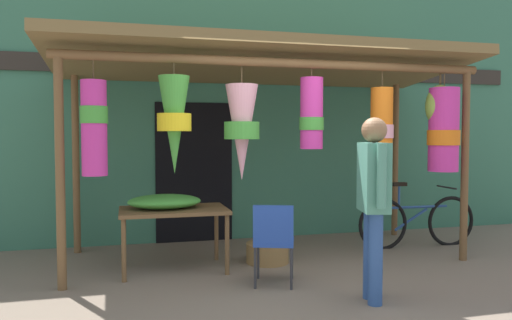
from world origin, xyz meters
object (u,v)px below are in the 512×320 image
display_table (174,215)px  parked_bicycle (417,222)px  wicker_basket_by_table (267,253)px  customer_foreground (374,193)px  flower_heap_on_table (166,201)px  folding_chair (274,237)px

display_table → parked_bicycle: bearing=6.0°
display_table → wicker_basket_by_table: 1.23m
display_table → customer_foreground: bearing=-42.8°
display_table → customer_foreground: size_ratio=0.71×
flower_heap_on_table → parked_bicycle: 3.47m
wicker_basket_by_table → customer_foreground: customer_foreground is taller
folding_chair → parked_bicycle: size_ratio=0.48×
parked_bicycle → customer_foreground: bearing=-131.5°
folding_chair → customer_foreground: bearing=-42.3°
display_table → folding_chair: bearing=-43.2°
flower_heap_on_table → parked_bicycle: size_ratio=0.47×
folding_chair → wicker_basket_by_table: folding_chair is taller
folding_chair → parked_bicycle: bearing=26.7°
parked_bicycle → display_table: bearing=-174.0°
flower_heap_on_table → parked_bicycle: parked_bicycle is taller
flower_heap_on_table → folding_chair: flower_heap_on_table is taller
customer_foreground → display_table: bearing=137.2°
display_table → customer_foreground: 2.30m
parked_bicycle → customer_foreground: (-1.68, -1.90, 0.66)m
display_table → parked_bicycle: 3.38m
wicker_basket_by_table → parked_bicycle: bearing=7.6°
display_table → folding_chair: size_ratio=1.42×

